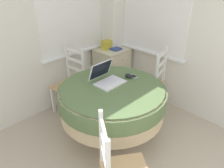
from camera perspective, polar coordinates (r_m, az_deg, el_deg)
The scene contains 10 objects.
corner_room_shell at distance 2.53m, azimuth 1.74°, elevation 13.27°, with size 4.45×4.62×2.55m.
round_dining_table at distance 2.51m, azimuth 0.05°, elevation -3.95°, with size 1.22×1.22×0.75m.
laptop at distance 2.52m, azimuth -1.40°, elevation 1.51°, with size 0.33×0.31×0.24m.
computer_mouse at distance 2.64m, azimuth 4.39°, elevation 2.14°, with size 0.06×0.10×0.05m.
cell_phone at distance 2.67m, azimuth 5.66°, elevation 1.98°, with size 0.08×0.11×0.01m.
dining_chair_near_back_window at distance 3.22m, azimuth -10.82°, elevation 0.18°, with size 0.43×0.42×0.97m.
dining_chair_near_right_window at distance 3.24m, azimuth 10.12°, elevation 0.47°, with size 0.47×0.48×0.97m.
corner_cabinet at distance 3.76m, azimuth 0.04°, elevation 3.79°, with size 0.51×0.48×0.75m.
storage_box at distance 3.60m, azimuth -1.33°, elevation 10.25°, with size 0.15×0.12×0.14m.
book_on_cabinet at distance 3.61m, azimuth 0.42°, elevation 9.34°, with size 0.16×0.25×0.02m.
Camera 1 is at (-0.53, 0.10, 1.93)m, focal length 35.00 mm.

